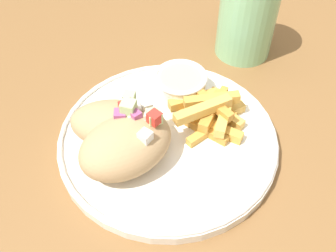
% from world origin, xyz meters
% --- Properties ---
extents(table, '(1.30, 1.30, 0.75)m').
position_xyz_m(table, '(0.00, 0.00, 0.68)').
color(table, brown).
rests_on(table, ground_plane).
extents(plate, '(0.28, 0.28, 0.02)m').
position_xyz_m(plate, '(-0.04, -0.01, 0.76)').
color(plate, white).
rests_on(plate, table).
extents(pita_sandwich_near, '(0.14, 0.12, 0.07)m').
position_xyz_m(pita_sandwich_near, '(-0.09, -0.04, 0.80)').
color(pita_sandwich_near, tan).
rests_on(pita_sandwich_near, plate).
extents(pita_sandwich_far, '(0.14, 0.11, 0.06)m').
position_xyz_m(pita_sandwich_far, '(-0.09, 0.00, 0.79)').
color(pita_sandwich_far, tan).
rests_on(pita_sandwich_far, plate).
extents(fries_pile, '(0.10, 0.11, 0.04)m').
position_xyz_m(fries_pile, '(0.02, 0.00, 0.78)').
color(fries_pile, '#E5B251').
rests_on(fries_pile, plate).
extents(sauce_ramekin, '(0.07, 0.07, 0.04)m').
position_xyz_m(sauce_ramekin, '(-0.00, 0.06, 0.79)').
color(sauce_ramekin, white).
rests_on(sauce_ramekin, plate).
extents(water_glass, '(0.09, 0.09, 0.12)m').
position_xyz_m(water_glass, '(0.13, 0.14, 0.81)').
color(water_glass, '#8CCC93').
rests_on(water_glass, table).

